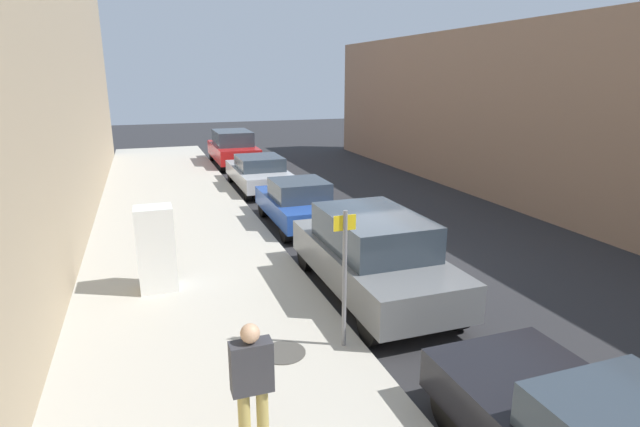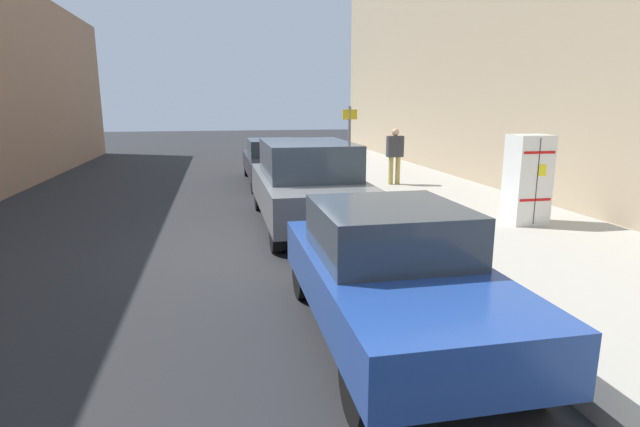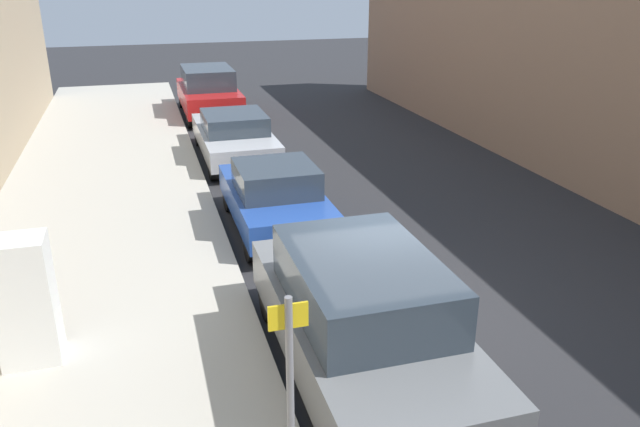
% 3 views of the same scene
% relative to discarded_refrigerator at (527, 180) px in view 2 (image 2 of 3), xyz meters
% --- Properties ---
extents(ground_plane, '(80.00, 80.00, 0.00)m').
position_rel_discarded_refrigerator_xyz_m(ground_plane, '(5.09, -0.05, -1.05)').
color(ground_plane, '#28282B').
extents(sidewalk_slab, '(4.76, 44.00, 0.18)m').
position_rel_discarded_refrigerator_xyz_m(sidewalk_slab, '(0.70, -0.05, -0.96)').
color(sidewalk_slab, '#B2ADA0').
rests_on(sidewalk_slab, ground).
extents(discarded_refrigerator, '(0.74, 0.62, 1.75)m').
position_rel_discarded_refrigerator_xyz_m(discarded_refrigerator, '(0.00, 0.00, 0.00)').
color(discarded_refrigerator, white).
rests_on(discarded_refrigerator, sidewalk_slab).
extents(manhole_cover, '(0.70, 0.70, 0.02)m').
position_rel_discarded_refrigerator_xyz_m(manhole_cover, '(1.75, -3.23, -0.87)').
color(manhole_cover, '#47443F').
rests_on(manhole_cover, sidewalk_slab).
extents(street_sign_post, '(0.36, 0.07, 2.27)m').
position_rel_discarded_refrigerator_xyz_m(street_sign_post, '(2.75, -3.31, 0.41)').
color(street_sign_post, slate).
rests_on(street_sign_post, sidewalk_slab).
extents(fire_hydrant, '(0.22, 0.22, 0.77)m').
position_rel_discarded_refrigerator_xyz_m(fire_hydrant, '(2.70, -7.90, -0.48)').
color(fire_hydrant, red).
rests_on(fire_hydrant, sidewalk_slab).
extents(pedestrian_walking_far, '(0.47, 0.22, 1.64)m').
position_rel_discarded_refrigerator_xyz_m(pedestrian_walking_far, '(0.87, -5.18, 0.07)').
color(pedestrian_walking_far, '#A8934C').
rests_on(pedestrian_walking_far, sidewalk_slab).
extents(parked_sedan_dark, '(1.84, 4.75, 1.38)m').
position_rel_discarded_refrigerator_xyz_m(parked_sedan_dark, '(4.15, -7.31, -0.34)').
color(parked_sedan_dark, black).
rests_on(parked_sedan_dark, ground).
extents(parked_suv_gray, '(1.96, 4.79, 1.75)m').
position_rel_discarded_refrigerator_xyz_m(parked_suv_gray, '(4.15, -1.36, -0.14)').
color(parked_suv_gray, slate).
rests_on(parked_suv_gray, ground).
extents(parked_hatchback_blue, '(1.75, 3.90, 1.45)m').
position_rel_discarded_refrigerator_xyz_m(parked_hatchback_blue, '(4.15, 3.85, -0.32)').
color(parked_hatchback_blue, '#23479E').
rests_on(parked_hatchback_blue, ground).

